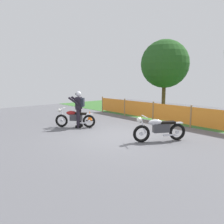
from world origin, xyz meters
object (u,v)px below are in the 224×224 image
at_px(rider_lead, 79,107).
at_px(traffic_cone, 90,116).
at_px(motorcycle_lead, 75,118).
at_px(motorcycle_trailing, 159,129).

xyz_separation_m(rider_lead, traffic_cone, (-1.05, 1.34, -0.69)).
bearing_deg(motorcycle_lead, traffic_cone, -101.71).
relative_size(motorcycle_trailing, rider_lead, 1.06).
height_order(rider_lead, traffic_cone, rider_lead).
distance_m(rider_lead, traffic_cone, 1.84).
bearing_deg(motorcycle_lead, rider_lead, -179.49).
relative_size(motorcycle_lead, motorcycle_trailing, 0.82).
distance_m(motorcycle_lead, rider_lead, 0.55).
distance_m(motorcycle_lead, traffic_cone, 1.75).
bearing_deg(traffic_cone, motorcycle_trailing, -4.60).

